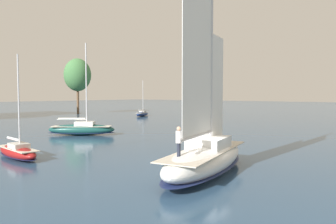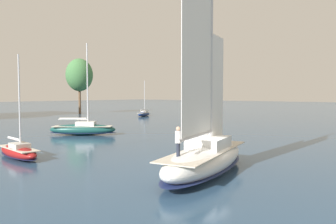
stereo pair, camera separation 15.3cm
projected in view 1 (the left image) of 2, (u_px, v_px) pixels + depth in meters
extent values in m
plane|color=#2D4C6B|center=(206.00, 173.00, 20.36)|extent=(400.00, 400.00, 0.00)
cylinder|color=brown|center=(78.00, 99.00, 83.29)|extent=(0.60, 0.60, 7.53)
ellipsoid|color=#477F47|center=(77.00, 75.00, 82.96)|extent=(6.77, 6.77, 8.28)
ellipsoid|color=white|center=(206.00, 159.00, 20.31)|extent=(11.03, 5.03, 1.81)
ellipsoid|color=#19234C|center=(206.00, 167.00, 20.33)|extent=(11.14, 5.08, 0.22)
cube|color=beige|center=(206.00, 151.00, 20.28)|extent=(9.68, 4.31, 0.06)
cube|color=silver|center=(209.00, 143.00, 20.73)|extent=(3.34, 2.64, 0.75)
cylinder|color=silver|center=(211.00, 44.00, 20.67)|extent=(0.21, 0.21, 13.32)
cylinder|color=silver|center=(197.00, 136.00, 18.84)|extent=(4.74, 1.12, 0.18)
cube|color=white|center=(198.00, 41.00, 18.71)|extent=(4.33, 0.90, 10.92)
cube|color=white|center=(217.00, 91.00, 21.96)|extent=(2.30, 0.49, 7.32)
cylinder|color=#232838|center=(179.00, 151.00, 17.57)|extent=(0.24, 0.24, 0.85)
cylinder|color=silver|center=(179.00, 137.00, 17.53)|extent=(0.40, 0.40, 0.65)
sphere|color=tan|center=(179.00, 129.00, 17.51)|extent=(0.24, 0.24, 0.24)
ellipsoid|color=navy|center=(142.00, 114.00, 72.84)|extent=(5.90, 3.64, 0.97)
ellipsoid|color=#19234C|center=(142.00, 115.00, 72.85)|extent=(5.96, 3.68, 0.12)
cube|color=beige|center=(142.00, 113.00, 72.82)|extent=(5.17, 3.15, 0.06)
cube|color=beige|center=(143.00, 112.00, 73.08)|extent=(1.91, 1.64, 0.40)
cylinder|color=silver|center=(143.00, 96.00, 73.06)|extent=(0.11, 0.11, 7.15)
cylinder|color=silver|center=(141.00, 110.00, 71.99)|extent=(2.42, 1.06, 0.10)
cylinder|color=white|center=(141.00, 110.00, 71.99)|extent=(2.20, 1.02, 0.16)
ellipsoid|color=maroon|center=(18.00, 152.00, 25.08)|extent=(2.18, 5.82, 0.97)
ellipsoid|color=#19234C|center=(18.00, 156.00, 25.10)|extent=(2.20, 5.88, 0.12)
cube|color=beige|center=(18.00, 148.00, 25.07)|extent=(1.85, 5.12, 0.06)
cube|color=beige|center=(19.00, 146.00, 24.86)|extent=(1.27, 1.70, 0.40)
cylinder|color=silver|center=(19.00, 102.00, 24.55)|extent=(0.11, 0.11, 7.11)
cylinder|color=silver|center=(13.00, 139.00, 25.61)|extent=(0.36, 2.56, 0.10)
cylinder|color=white|center=(13.00, 139.00, 25.61)|extent=(0.39, 2.31, 0.15)
ellipsoid|color=#194C47|center=(82.00, 130.00, 39.29)|extent=(6.71, 7.52, 1.34)
ellipsoid|color=#19234C|center=(82.00, 133.00, 39.31)|extent=(6.78, 7.59, 0.16)
cube|color=beige|center=(82.00, 126.00, 39.27)|extent=(5.84, 6.56, 0.06)
cube|color=silver|center=(85.00, 124.00, 39.26)|extent=(2.60, 2.69, 0.55)
cylinder|color=silver|center=(86.00, 85.00, 39.00)|extent=(0.16, 0.16, 9.88)
cylinder|color=silver|center=(72.00, 119.00, 39.21)|extent=(2.35, 2.84, 0.13)
cylinder|color=silver|center=(72.00, 119.00, 39.20)|extent=(2.19, 2.61, 0.21)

